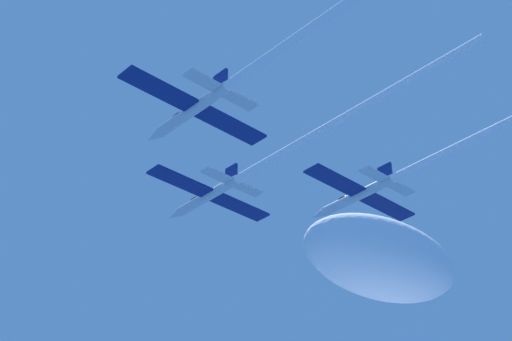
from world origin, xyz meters
TOP-DOWN VIEW (x-y plane):
  - jet_lead at (-0.05, -11.14)m, footprint 16.11×43.47m
  - jet_left_wing at (-12.09, -21.83)m, footprint 16.11×39.77m
  - jet_right_wing at (11.68, -24.82)m, footprint 16.11×47.51m
  - cloud_puffy at (53.19, 17.77)m, footprint 33.72×18.55m

SIDE VIEW (x-z plane):
  - jet_left_wing at x=-12.09m, z-range -2.05..0.62m
  - jet_right_wing at x=11.68m, z-range -1.87..0.80m
  - jet_lead at x=-0.05m, z-range -1.48..1.19m
  - cloud_puffy at x=53.19m, z-range 9.24..21.04m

